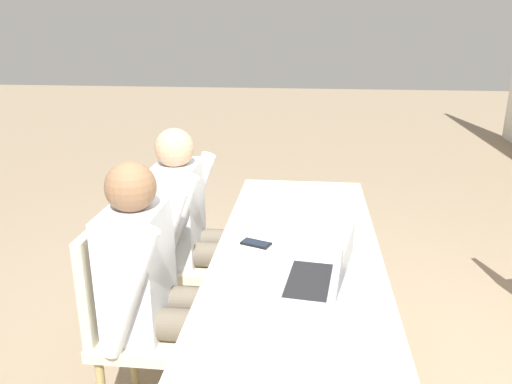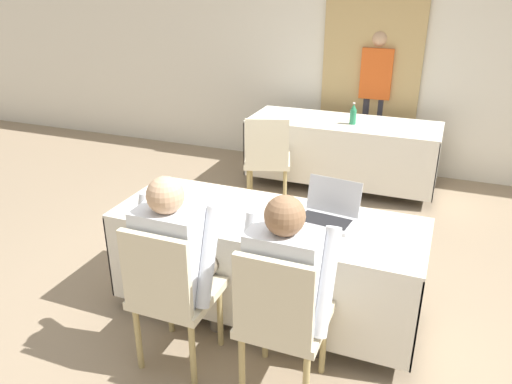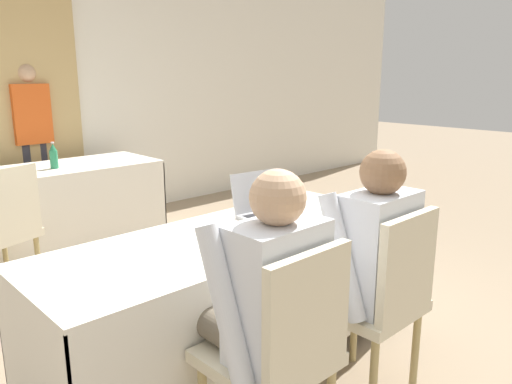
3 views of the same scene
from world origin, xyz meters
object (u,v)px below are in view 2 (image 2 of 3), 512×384
Objects in this scene: chair_near_left at (170,290)px; person_red_shirt at (375,92)px; person_white_shirt at (288,280)px; chair_far_spare at (267,157)px; water_bottle at (353,115)px; person_checkered_shirt at (178,257)px; laptop at (328,214)px; cell_phone at (258,230)px; chair_near_right at (281,317)px.

person_red_shirt is (0.49, 3.73, 0.39)m from chair_near_left.
person_white_shirt is 3.64m from person_red_shirt.
person_red_shirt reaches higher than chair_far_spare.
chair_near_left is 3.78m from person_red_shirt.
person_checkered_shirt is (-0.39, -2.89, -0.15)m from water_bottle.
person_white_shirt reaches higher than laptop.
cell_phone is at bearing -134.35° from laptop.
laptop is at bearing -93.07° from chair_near_right.
cell_phone is 1.91m from chair_far_spare.
cell_phone is 0.09× the size of person_red_shirt.
person_checkered_shirt is (-0.69, -0.66, -0.09)m from laptop.
person_white_shirt is (0.00, 0.10, 0.16)m from chair_near_right.
laptop is 2.25m from water_bottle.
person_red_shirt reaches higher than cell_phone.
person_red_shirt is (0.49, 3.63, 0.24)m from person_checkered_shirt.
chair_near_right is 0.78× the size of person_white_shirt.
chair_near_left is 1.00× the size of chair_near_right.
cell_phone is at bearing -50.20° from person_white_shirt.
person_checkered_shirt and person_white_shirt have the same top height.
person_white_shirt is at bearing -90.00° from chair_near_right.
person_checkered_shirt is at bearing -9.16° from chair_near_right.
chair_near_left is 0.65m from chair_near_right.
person_red_shirt is (-0.16, 3.63, 0.24)m from person_white_shirt.
person_red_shirt is at bearing 108.66° from cell_phone.
chair_near_right is 0.19m from person_white_shirt.
person_checkered_shirt is 1.00× the size of person_white_shirt.
person_checkered_shirt is (-0.65, 0.10, 0.16)m from chair_near_right.
person_checkered_shirt is (-0.34, -0.37, -0.05)m from cell_phone.
water_bottle is 3.04m from chair_near_left.
person_red_shirt reaches higher than person_checkered_shirt.
water_bottle is at bearing -97.74° from person_checkered_shirt.
chair_near_left is at bearing -97.47° from water_bottle.
person_checkered_shirt reaches higher than water_bottle.
cell_phone is 0.13× the size of person_white_shirt.
chair_far_spare is 0.78× the size of person_white_shirt.
chair_near_right is (0.31, -0.48, -0.21)m from cell_phone.
laptop is 0.32× the size of person_checkered_shirt.
chair_near_right is at bearing -180.00° from chair_near_left.
person_white_shirt reaches higher than chair_near_left.
person_checkered_shirt reaches higher than chair_far_spare.
person_checkered_shirt is (0.27, -2.18, 0.16)m from chair_far_spare.
cell_phone is 0.16× the size of chair_near_left.
laptop is 0.41× the size of chair_far_spare.
person_white_shirt is at bearing -170.84° from chair_near_left.
person_checkered_shirt is at bearing 78.65° from chair_far_spare.
person_red_shirt is (-0.20, 2.97, 0.14)m from laptop.
person_white_shirt reaches higher than cell_phone.
chair_far_spare is at bearing -132.70° from water_bottle.
laptop is 0.67m from person_white_shirt.
cell_phone is 0.16× the size of chair_near_right.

